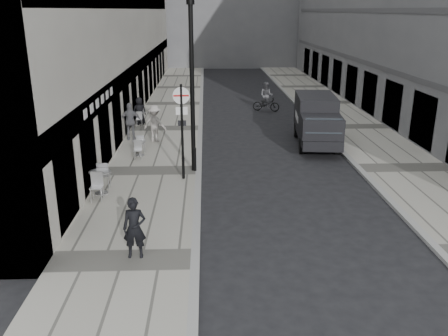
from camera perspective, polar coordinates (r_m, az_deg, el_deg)
The scene contains 16 objects.
ground at distance 11.17m, azimuth -3.76°, elevation -18.15°, with size 120.00×120.00×0.00m, color black.
sidewalk at distance 27.85m, azimuth -7.01°, elevation 4.67°, with size 4.00×60.00×0.12m, color #A29F92.
far_sidewalk at distance 29.07m, azimuth 15.22°, elevation 4.74°, with size 4.00×60.00×0.12m, color #A29F92.
walking_man at distance 13.27m, azimuth -10.71°, elevation -7.12°, with size 0.63×0.42×1.74m, color black.
sign_post at distance 18.71m, azimuth -5.09°, elevation 5.83°, with size 0.66×0.11×3.83m.
lamppost at distance 19.46m, azimuth -3.88°, elevation 10.86°, with size 0.32×0.32×7.12m.
bollard_near at distance 19.30m, azimuth -4.92°, elevation -0.03°, with size 0.11×0.11×0.85m, color black.
bollard_far at distance 20.16m, azimuth -3.53°, elevation 0.99°, with size 0.13×0.13×0.96m, color black.
panel_van at distance 24.86m, azimuth 11.08°, elevation 5.90°, with size 2.44×5.36×2.44m.
cyclist at distance 32.94m, azimuth 5.10°, elevation 8.17°, with size 1.96×1.18×1.99m.
pedestrian_a at distance 25.33m, azimuth -11.17°, elevation 5.49°, with size 1.15×0.48×1.96m, color slate.
pedestrian_b at distance 24.78m, azimuth -8.33°, elevation 5.31°, with size 1.24×0.71×1.91m, color #A9A29C.
pedestrian_c at distance 28.77m, azimuth -10.12°, elevation 6.76°, with size 0.80×0.52×1.63m, color black.
cafe_table_near at distance 22.62m, azimuth -10.14°, elevation 2.56°, with size 0.66×1.50×0.85m.
cafe_table_mid at distance 18.16m, azimuth -14.65°, elevation -1.47°, with size 0.80×1.80×1.03m.
cafe_table_far at distance 28.99m, azimuth -10.04°, elevation 6.06°, with size 0.65×1.47×0.84m.
Camera 1 is at (0.35, -8.95, 6.66)m, focal length 38.00 mm.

